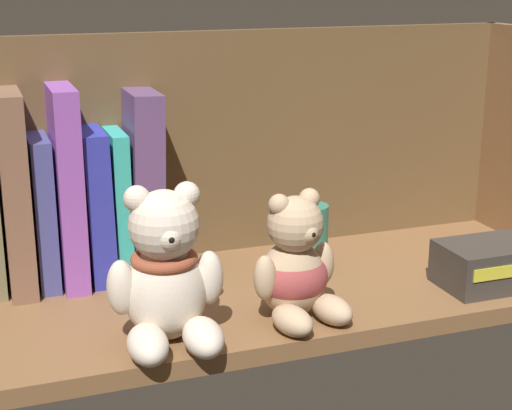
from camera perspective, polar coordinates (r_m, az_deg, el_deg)
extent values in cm
cube|color=brown|center=(94.35, -0.27, -6.64)|extent=(80.22, 28.22, 2.00)
cube|color=brown|center=(103.25, -3.02, 3.76)|extent=(82.62, 1.20, 30.62)
cube|color=brown|center=(96.67, -16.81, 1.11)|extent=(2.94, 13.98, 23.17)
cube|color=#424583|center=(97.56, -14.95, -0.26)|extent=(2.28, 11.56, 17.76)
cube|color=purple|center=(97.06, -13.37, 1.50)|extent=(2.79, 13.85, 23.39)
cube|color=#2C31A1|center=(98.13, -11.43, 0.20)|extent=(3.20, 11.88, 18.20)
cube|color=#33B3A4|center=(98.58, -9.86, 0.25)|extent=(1.89, 10.36, 17.76)
cube|color=#5F416E|center=(98.52, -8.16, 1.67)|extent=(4.18, 11.08, 22.35)
ellipsoid|color=beige|center=(81.31, -6.44, -6.17)|extent=(8.35, 7.66, 9.82)
sphere|color=beige|center=(78.35, -6.54, -1.42)|extent=(6.98, 6.98, 6.98)
sphere|color=beige|center=(77.64, -8.45, 0.44)|extent=(2.62, 2.62, 2.62)
sphere|color=beige|center=(78.47, -4.92, 0.73)|extent=(2.62, 2.62, 2.62)
sphere|color=beige|center=(76.17, -6.18, -2.27)|extent=(2.62, 2.62, 2.62)
sphere|color=black|center=(75.29, -6.05, -2.44)|extent=(0.92, 0.92, 0.92)
ellipsoid|color=beige|center=(78.03, -7.68, -9.79)|extent=(4.23, 6.72, 3.49)
ellipsoid|color=beige|center=(78.94, -3.77, -9.34)|extent=(4.23, 6.72, 3.49)
ellipsoid|color=beige|center=(79.79, -9.53, -5.80)|extent=(2.97, 2.97, 5.67)
ellipsoid|color=beige|center=(81.24, -3.33, -5.17)|extent=(2.97, 2.97, 5.67)
torus|color=brown|center=(80.02, -6.52, -3.83)|extent=(6.70, 6.70, 1.26)
ellipsoid|color=tan|center=(86.21, 2.58, -5.22)|extent=(7.16, 6.57, 8.43)
sphere|color=tan|center=(83.79, 2.80, -1.37)|extent=(5.99, 5.99, 5.99)
sphere|color=tan|center=(82.25, 1.47, 0.01)|extent=(2.25, 2.25, 2.25)
sphere|color=tan|center=(84.63, 3.80, 0.45)|extent=(2.25, 2.25, 2.25)
sphere|color=tan|center=(82.28, 3.67, -1.99)|extent=(2.25, 2.25, 2.25)
sphere|color=black|center=(81.67, 4.00, -2.09)|extent=(0.79, 0.79, 0.79)
ellipsoid|color=tan|center=(83.06, 2.88, -8.14)|extent=(4.60, 6.25, 3.00)
ellipsoid|color=tan|center=(85.66, 5.40, -7.40)|extent=(4.60, 6.25, 3.00)
ellipsoid|color=tan|center=(83.48, 0.64, -5.17)|extent=(2.94, 2.94, 4.87)
ellipsoid|color=tan|center=(87.67, 4.76, -4.14)|extent=(2.94, 2.94, 4.87)
ellipsoid|color=#9C3E3E|center=(86.14, 2.58, -5.09)|extent=(7.75, 7.16, 5.90)
cylinder|color=#2D7A66|center=(99.09, 3.80, -2.32)|extent=(4.58, 4.58, 8.29)
cube|color=#38332D|center=(98.39, 16.15, -4.08)|extent=(11.36, 7.87, 5.17)
cube|color=gold|center=(95.19, 17.58, -4.49)|extent=(9.66, 0.16, 1.45)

